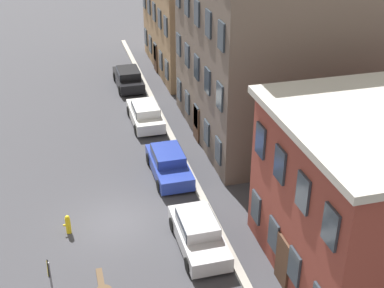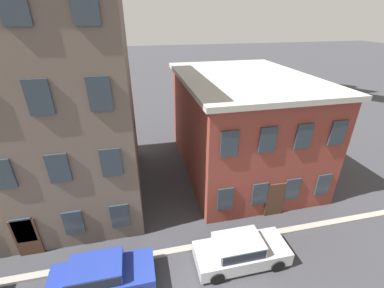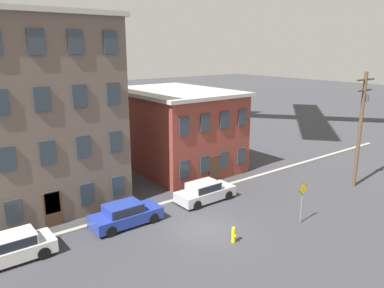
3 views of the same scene
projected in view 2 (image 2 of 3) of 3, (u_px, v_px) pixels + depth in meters
kerb_strip at (179, 250)px, 12.89m from camera, size 56.00×0.36×0.16m
apartment_midblock at (28, 101)px, 13.93m from camera, size 11.50×9.71×12.88m
apartment_far at (241, 124)px, 18.66m from camera, size 8.60×11.77×7.03m
car_blue at (101, 275)px, 10.93m from camera, size 4.40×1.92×1.43m
car_silver at (240, 250)px, 12.08m from camera, size 4.40×1.92×1.43m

